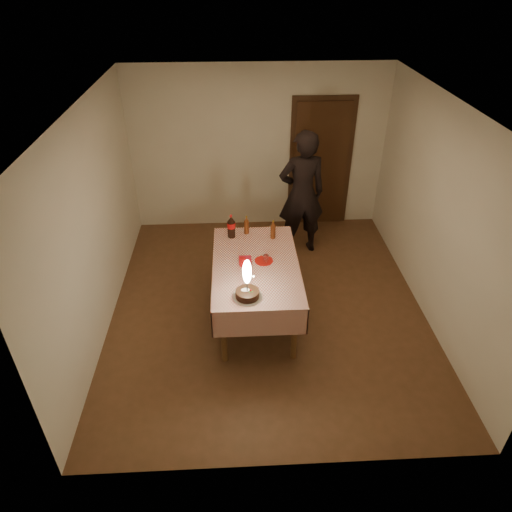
# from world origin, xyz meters

# --- Properties ---
(ground) EXTENTS (4.00, 4.50, 0.01)m
(ground) POSITION_xyz_m (0.00, 0.00, 0.00)
(ground) COLOR brown
(ground) RESTS_ON ground
(room_shell) EXTENTS (4.04, 4.54, 2.62)m
(room_shell) POSITION_xyz_m (0.03, 0.08, 1.65)
(room_shell) COLOR silver
(room_shell) RESTS_ON ground
(dining_table) EXTENTS (1.02, 1.72, 0.81)m
(dining_table) POSITION_xyz_m (-0.16, -0.19, 0.70)
(dining_table) COLOR brown
(dining_table) RESTS_ON ground
(birthday_cake) EXTENTS (0.32, 0.32, 0.48)m
(birthday_cake) POSITION_xyz_m (-0.29, -0.81, 0.94)
(birthday_cake) COLOR white
(birthday_cake) RESTS_ON dining_table
(red_plate) EXTENTS (0.22, 0.22, 0.01)m
(red_plate) POSITION_xyz_m (-0.06, -0.14, 0.81)
(red_plate) COLOR #AF120C
(red_plate) RESTS_ON dining_table
(red_cup) EXTENTS (0.08, 0.08, 0.10)m
(red_cup) POSITION_xyz_m (-0.32, -0.22, 0.86)
(red_cup) COLOR red
(red_cup) RESTS_ON dining_table
(clear_cup) EXTENTS (0.07, 0.07, 0.09)m
(clear_cup) POSITION_xyz_m (-0.04, -0.16, 0.85)
(clear_cup) COLOR white
(clear_cup) RESTS_ON dining_table
(napkin_stack) EXTENTS (0.15, 0.15, 0.02)m
(napkin_stack) POSITION_xyz_m (-0.29, -0.11, 0.82)
(napkin_stack) COLOR red
(napkin_stack) RESTS_ON dining_table
(cola_bottle) EXTENTS (0.10, 0.10, 0.32)m
(cola_bottle) POSITION_xyz_m (-0.45, 0.44, 0.96)
(cola_bottle) COLOR black
(cola_bottle) RESTS_ON dining_table
(amber_bottle_left) EXTENTS (0.06, 0.06, 0.25)m
(amber_bottle_left) POSITION_xyz_m (-0.25, 0.52, 0.93)
(amber_bottle_left) COLOR #5B280F
(amber_bottle_left) RESTS_ON dining_table
(amber_bottle_right) EXTENTS (0.06, 0.06, 0.25)m
(amber_bottle_right) POSITION_xyz_m (0.09, 0.39, 0.93)
(amber_bottle_right) COLOR #5B280F
(amber_bottle_right) RESTS_ON dining_table
(photographer) EXTENTS (0.75, 0.55, 1.90)m
(photographer) POSITION_xyz_m (0.59, 1.36, 0.95)
(photographer) COLOR black
(photographer) RESTS_ON ground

